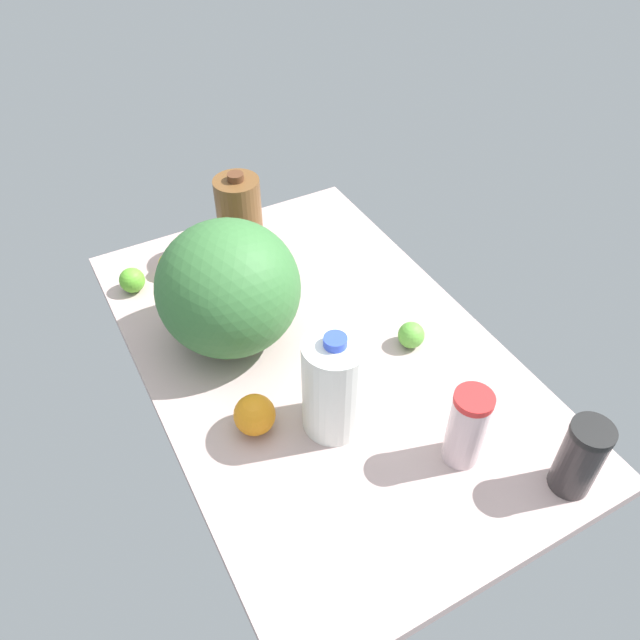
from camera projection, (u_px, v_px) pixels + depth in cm
name	position (u px, v px, depth cm)	size (l,w,h in cm)	color
countertop	(320.00, 356.00, 143.08)	(120.00, 76.00, 3.00)	#B99E9B
chocolate_milk_jug	(240.00, 219.00, 160.70)	(11.63, 11.63, 24.49)	brown
shaker_bottle	(580.00, 458.00, 111.40)	(7.82, 7.82, 16.86)	#312C2D
watermelon	(228.00, 288.00, 135.19)	(31.60, 31.60, 29.97)	#397238
milk_jug	(334.00, 385.00, 119.83)	(12.56, 12.56, 24.37)	white
tumbler_cup	(467.00, 427.00, 115.66)	(7.42, 7.42, 17.78)	beige
lime_far_back	(132.00, 280.00, 155.60)	(6.34, 6.34, 6.34)	#5EB22F
lemon_beside_bowl	(171.00, 264.00, 160.30)	(6.31, 6.31, 6.31)	yellow
orange_by_jug	(255.00, 415.00, 123.69)	(8.44, 8.44, 8.44)	orange
lime_near_front	(411.00, 335.00, 141.67)	(6.11, 6.11, 6.11)	#5CA93A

